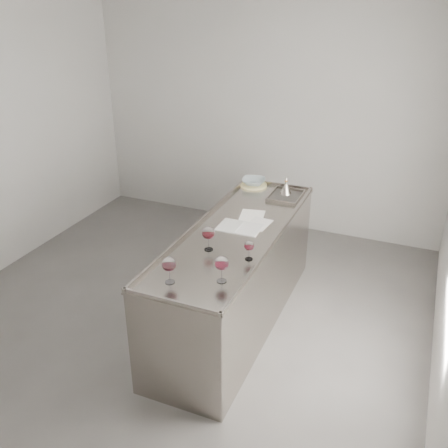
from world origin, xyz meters
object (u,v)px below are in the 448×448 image
at_px(counter, 236,277).
at_px(wine_funnel, 286,189).
at_px(notebook, 240,227).
at_px(wine_glass_small, 249,246).
at_px(wine_glass_left, 208,234).
at_px(ceramic_bowl, 254,181).
at_px(wine_glass_middle, 169,265).
at_px(wine_glass_right, 222,264).

height_order(counter, wine_funnel, wine_funnel).
bearing_deg(notebook, wine_glass_small, -62.06).
relative_size(wine_glass_left, wine_funnel, 1.12).
bearing_deg(notebook, ceramic_bowl, 102.10).
height_order(wine_glass_left, wine_funnel, wine_glass_left).
xyz_separation_m(wine_glass_left, wine_glass_middle, (-0.05, -0.56, 0.00)).
relative_size(wine_glass_right, wine_glass_small, 1.29).
distance_m(wine_glass_right, wine_funnel, 1.80).
relative_size(counter, wine_glass_left, 11.83).
distance_m(wine_glass_middle, wine_glass_right, 0.37).
bearing_deg(wine_glass_left, wine_glass_small, -3.42).
height_order(wine_glass_middle, wine_glass_small, wine_glass_middle).
distance_m(notebook, wine_funnel, 0.94).
xyz_separation_m(notebook, wine_funnel, (0.14, 0.93, 0.05)).
bearing_deg(wine_glass_small, wine_funnel, 95.03).
relative_size(wine_glass_left, ceramic_bowl, 0.83).
height_order(wine_glass_left, ceramic_bowl, wine_glass_left).
height_order(wine_glass_left, wine_glass_right, same).
xyz_separation_m(counter, wine_glass_right, (0.21, -0.80, 0.61)).
relative_size(wine_glass_left, wine_glass_right, 1.00).
bearing_deg(notebook, wine_funnel, 80.27).
bearing_deg(wine_funnel, wine_glass_right, -88.21).
bearing_deg(counter, wine_funnel, 81.46).
height_order(counter, wine_glass_right, wine_glass_right).
bearing_deg(ceramic_bowl, wine_glass_right, -77.00).
height_order(wine_glass_middle, wine_funnel, wine_glass_middle).
height_order(wine_glass_middle, notebook, wine_glass_middle).
height_order(wine_glass_right, wine_glass_small, wine_glass_right).
height_order(counter, ceramic_bowl, ceramic_bowl).
relative_size(counter, wine_glass_small, 15.18).
xyz_separation_m(wine_glass_left, wine_glass_right, (0.29, -0.40, 0.00)).
bearing_deg(wine_glass_right, ceramic_bowl, 103.00).
relative_size(wine_glass_small, ceramic_bowl, 0.65).
bearing_deg(wine_glass_middle, wine_glass_small, 52.73).
bearing_deg(wine_glass_right, wine_funnel, 91.79).
bearing_deg(notebook, counter, -95.21).
distance_m(counter, wine_glass_right, 1.03).
bearing_deg(wine_glass_middle, notebook, 82.31).
distance_m(ceramic_bowl, wine_funnel, 0.39).
height_order(wine_glass_left, wine_glass_small, wine_glass_left).
bearing_deg(counter, wine_glass_right, -75.60).
distance_m(wine_glass_middle, wine_glass_small, 0.68).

